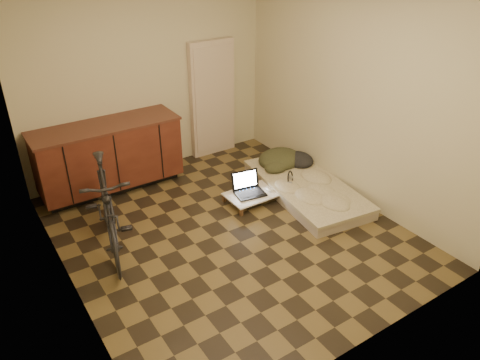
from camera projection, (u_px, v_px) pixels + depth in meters
room_shell at (227, 126)px, 4.75m from camera, size 3.50×4.00×2.60m
cabinets at (109, 156)px, 6.03m from camera, size 1.84×0.62×0.91m
appliance_panel at (212, 99)px, 6.84m from camera, size 0.70×0.10×1.70m
bicycle at (107, 203)px, 4.88m from camera, size 0.89×1.76×1.09m
futon at (306, 188)px, 6.09m from camera, size 1.12×1.95×0.16m
clothing_pile at (285, 154)px, 6.50m from camera, size 0.73×0.64×0.27m
headphones at (290, 178)px, 6.02m from camera, size 0.29×0.29×0.14m
lap_desk at (253, 194)px, 5.91m from camera, size 0.70×0.45×0.12m
laptop at (248, 189)px, 5.90m from camera, size 0.41×0.38×0.25m
mouse at (269, 190)px, 5.95m from camera, size 0.07×0.11×0.04m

